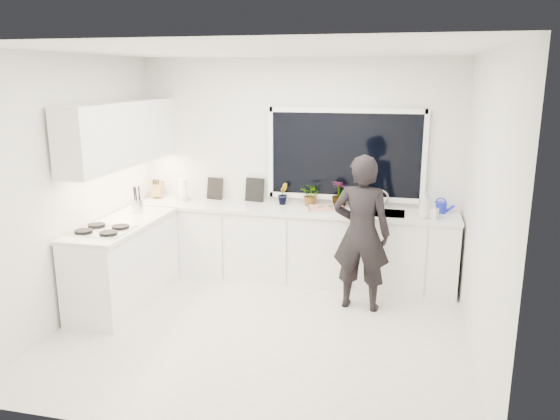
# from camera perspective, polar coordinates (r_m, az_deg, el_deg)

# --- Properties ---
(floor) EXTENTS (4.00, 3.50, 0.02)m
(floor) POSITION_cam_1_polar(r_m,az_deg,el_deg) (5.61, -1.98, -12.51)
(floor) COLOR beige
(floor) RESTS_ON ground
(wall_back) EXTENTS (4.00, 0.02, 2.70)m
(wall_back) POSITION_cam_1_polar(r_m,az_deg,el_deg) (6.83, 1.82, 4.34)
(wall_back) COLOR white
(wall_back) RESTS_ON ground
(wall_left) EXTENTS (0.02, 3.50, 2.70)m
(wall_left) POSITION_cam_1_polar(r_m,az_deg,el_deg) (5.99, -20.98, 2.08)
(wall_left) COLOR white
(wall_left) RESTS_ON ground
(wall_right) EXTENTS (0.02, 3.50, 2.70)m
(wall_right) POSITION_cam_1_polar(r_m,az_deg,el_deg) (5.02, 20.62, -0.05)
(wall_right) COLOR white
(wall_right) RESTS_ON ground
(ceiling) EXTENTS (4.00, 3.50, 0.02)m
(ceiling) POSITION_cam_1_polar(r_m,az_deg,el_deg) (5.03, -2.25, 16.48)
(ceiling) COLOR white
(ceiling) RESTS_ON wall_back
(window) EXTENTS (1.80, 0.02, 1.00)m
(window) POSITION_cam_1_polar(r_m,az_deg,el_deg) (6.67, 6.85, 5.76)
(window) COLOR black
(window) RESTS_ON wall_back
(base_cabinets_back) EXTENTS (3.92, 0.58, 0.88)m
(base_cabinets_back) POSITION_cam_1_polar(r_m,az_deg,el_deg) (6.75, 1.23, -3.73)
(base_cabinets_back) COLOR white
(base_cabinets_back) RESTS_ON floor
(base_cabinets_left) EXTENTS (0.58, 1.60, 0.88)m
(base_cabinets_left) POSITION_cam_1_polar(r_m,az_deg,el_deg) (6.34, -15.95, -5.46)
(base_cabinets_left) COLOR white
(base_cabinets_left) RESTS_ON floor
(countertop_back) EXTENTS (3.94, 0.62, 0.04)m
(countertop_back) POSITION_cam_1_polar(r_m,az_deg,el_deg) (6.61, 1.23, 0.05)
(countertop_back) COLOR silver
(countertop_back) RESTS_ON base_cabinets_back
(countertop_left) EXTENTS (0.62, 1.60, 0.04)m
(countertop_left) POSITION_cam_1_polar(r_m,az_deg,el_deg) (6.20, -16.23, -1.45)
(countertop_left) COLOR silver
(countertop_left) RESTS_ON base_cabinets_left
(upper_cabinets) EXTENTS (0.34, 2.10, 0.70)m
(upper_cabinets) POSITION_cam_1_polar(r_m,az_deg,el_deg) (6.39, -16.22, 7.67)
(upper_cabinets) COLOR white
(upper_cabinets) RESTS_ON wall_left
(sink) EXTENTS (0.58, 0.42, 0.14)m
(sink) POSITION_cam_1_polar(r_m,az_deg,el_deg) (6.50, 10.34, -0.70)
(sink) COLOR silver
(sink) RESTS_ON countertop_back
(faucet) EXTENTS (0.03, 0.03, 0.22)m
(faucet) POSITION_cam_1_polar(r_m,az_deg,el_deg) (6.66, 10.50, 1.06)
(faucet) COLOR silver
(faucet) RESTS_ON countertop_back
(stovetop) EXTENTS (0.56, 0.48, 0.03)m
(stovetop) POSITION_cam_1_polar(r_m,az_deg,el_deg) (5.92, -18.07, -1.97)
(stovetop) COLOR black
(stovetop) RESTS_ON countertop_left
(person) EXTENTS (0.65, 0.46, 1.69)m
(person) POSITION_cam_1_polar(r_m,az_deg,el_deg) (5.88, 8.49, -2.41)
(person) COLOR black
(person) RESTS_ON floor
(pizza_tray) EXTENTS (0.50, 0.41, 0.03)m
(pizza_tray) POSITION_cam_1_polar(r_m,az_deg,el_deg) (6.51, 4.89, 0.10)
(pizza_tray) COLOR silver
(pizza_tray) RESTS_ON countertop_back
(pizza) EXTENTS (0.45, 0.37, 0.01)m
(pizza) POSITION_cam_1_polar(r_m,az_deg,el_deg) (6.51, 4.89, 0.24)
(pizza) COLOR red
(pizza) RESTS_ON pizza_tray
(watering_can) EXTENTS (0.17, 0.17, 0.13)m
(watering_can) POSITION_cam_1_polar(r_m,az_deg,el_deg) (6.63, 16.42, 0.27)
(watering_can) COLOR #141FBC
(watering_can) RESTS_ON countertop_back
(paper_towel_roll) EXTENTS (0.14, 0.14, 0.26)m
(paper_towel_roll) POSITION_cam_1_polar(r_m,az_deg,el_deg) (7.12, -10.08, 2.07)
(paper_towel_roll) COLOR white
(paper_towel_roll) RESTS_ON countertop_back
(knife_block) EXTENTS (0.14, 0.11, 0.22)m
(knife_block) POSITION_cam_1_polar(r_m,az_deg,el_deg) (7.31, -12.67, 2.10)
(knife_block) COLOR brown
(knife_block) RESTS_ON countertop_back
(utensil_crock) EXTENTS (0.14, 0.14, 0.16)m
(utensil_crock) POSITION_cam_1_polar(r_m,az_deg,el_deg) (6.58, -14.64, 0.41)
(utensil_crock) COLOR #BCBBC0
(utensil_crock) RESTS_ON countertop_left
(picture_frame_large) EXTENTS (0.22, 0.06, 0.28)m
(picture_frame_large) POSITION_cam_1_polar(r_m,az_deg,el_deg) (7.11, -6.82, 2.24)
(picture_frame_large) COLOR black
(picture_frame_large) RESTS_ON countertop_back
(picture_frame_small) EXTENTS (0.25, 0.06, 0.30)m
(picture_frame_small) POSITION_cam_1_polar(r_m,az_deg,el_deg) (6.94, -2.66, 2.13)
(picture_frame_small) COLOR black
(picture_frame_small) RESTS_ON countertop_back
(herb_plants) EXTENTS (1.06, 0.31, 0.33)m
(herb_plants) POSITION_cam_1_polar(r_m,az_deg,el_deg) (6.68, 4.59, 1.63)
(herb_plants) COLOR #26662D
(herb_plants) RESTS_ON countertop_back
(soap_bottles) EXTENTS (0.23, 0.14, 0.30)m
(soap_bottles) POSITION_cam_1_polar(r_m,az_deg,el_deg) (6.31, 15.06, 0.35)
(soap_bottles) COLOR #D8BF66
(soap_bottles) RESTS_ON countertop_back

